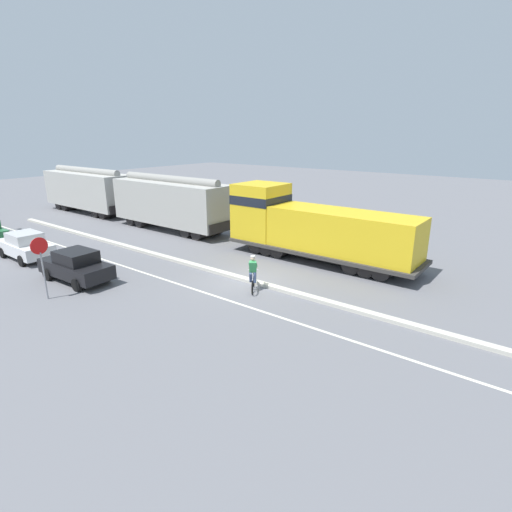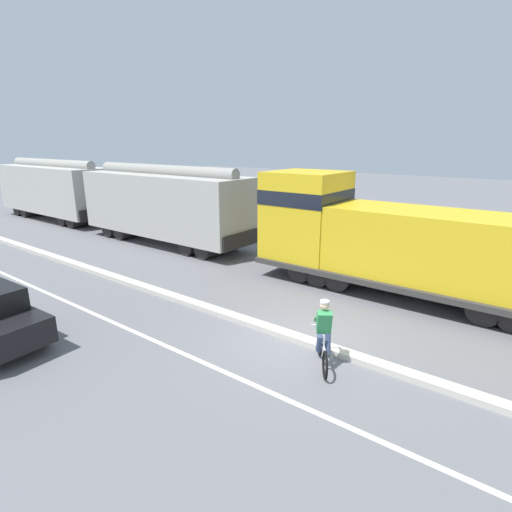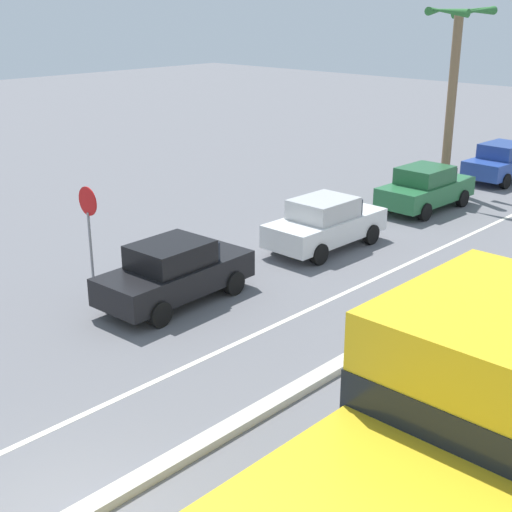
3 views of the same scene
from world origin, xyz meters
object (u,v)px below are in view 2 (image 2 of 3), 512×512
Objects in this scene: hopper_car_lead at (165,205)px; cyclist at (323,336)px; hopper_car_middle at (55,190)px; locomotive at (392,244)px.

hopper_car_lead reaches higher than cyclist.
hopper_car_lead is 1.00× the size of hopper_car_middle.
locomotive is 23.76m from hopper_car_middle.
hopper_car_lead is (0.00, 12.16, 0.28)m from locomotive.
hopper_car_lead is at bearing 90.00° from locomotive.
locomotive is at bearing -90.00° from hopper_car_lead.
locomotive reaches higher than hopper_car_lead.
hopper_car_lead is 14.05m from cyclist.
locomotive is at bearing 4.55° from cyclist.
hopper_car_middle is 6.18× the size of cyclist.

